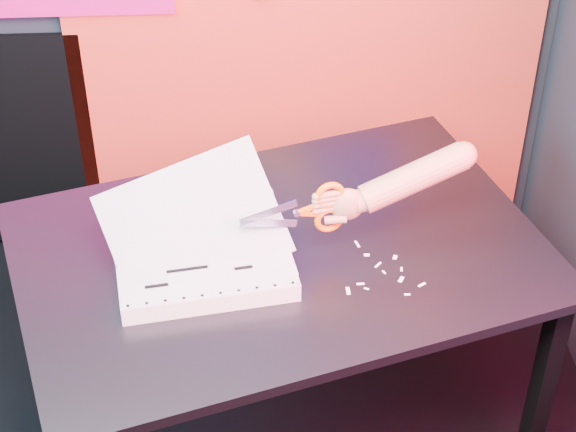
{
  "coord_description": "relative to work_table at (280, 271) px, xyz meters",
  "views": [
    {
      "loc": [
        0.43,
        -1.43,
        2.32
      ],
      "look_at": [
        0.54,
        0.46,
        0.87
      ],
      "focal_mm": 60.0,
      "sensor_mm": 36.0,
      "label": 1
    }
  ],
  "objects": [
    {
      "name": "room",
      "position": [
        -0.52,
        -0.48,
        0.68
      ],
      "size": [
        3.01,
        3.01,
        2.71
      ],
      "color": "black",
      "rests_on": "ground"
    },
    {
      "name": "backdrop",
      "position": [
        -0.45,
        0.99,
        0.28
      ],
      "size": [
        2.88,
        0.05,
        2.08
      ],
      "color": "red",
      "rests_on": "ground"
    },
    {
      "name": "work_table",
      "position": [
        0.0,
        0.0,
        0.0
      ],
      "size": [
        1.53,
        1.24,
        0.75
      ],
      "rotation": [
        0.0,
        0.0,
        0.3
      ],
      "color": "black",
      "rests_on": "ground"
    },
    {
      "name": "printout_stack",
      "position": [
        -0.19,
        -0.08,
        0.11
      ],
      "size": [
        0.5,
        0.38,
        0.32
      ],
      "rotation": [
        0.0,
        0.0,
        0.15
      ],
      "color": "white",
      "rests_on": "work_table"
    },
    {
      "name": "scissors",
      "position": [
        0.1,
        -0.04,
        0.23
      ],
      "size": [
        0.26,
        0.07,
        0.15
      ],
      "rotation": [
        0.0,
        0.0,
        0.22
      ],
      "color": "#ACB2C8",
      "rests_on": "printout_stack"
    },
    {
      "name": "hand_forearm",
      "position": [
        0.3,
        0.01,
        0.27
      ],
      "size": [
        0.41,
        0.14,
        0.17
      ],
      "rotation": [
        0.0,
        0.0,
        0.22
      ],
      "color": "#986043",
      "rests_on": "work_table"
    },
    {
      "name": "paper_clippings",
      "position": [
        0.24,
        -0.11,
        0.08
      ],
      "size": [
        0.2,
        0.22,
        0.0
      ],
      "color": "silver",
      "rests_on": "work_table"
    }
  ]
}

